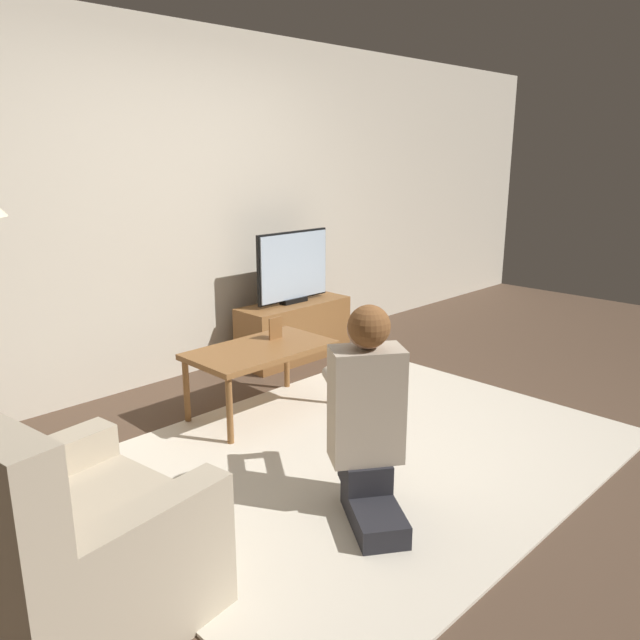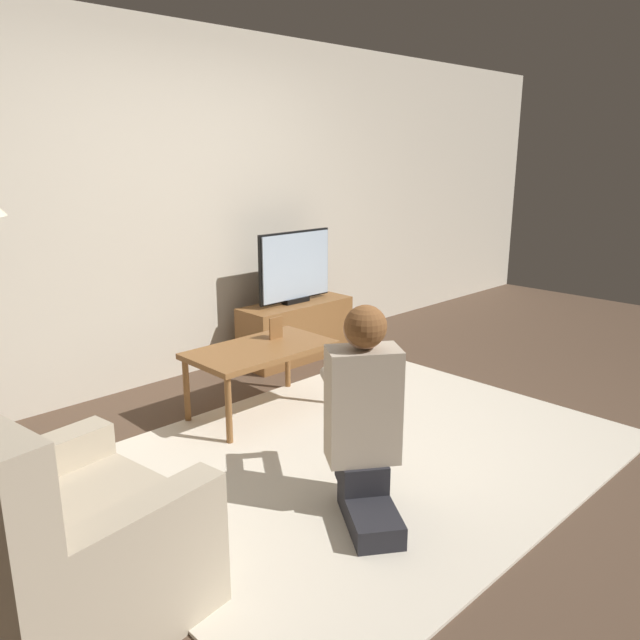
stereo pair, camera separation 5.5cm
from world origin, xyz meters
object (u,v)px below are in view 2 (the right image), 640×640
object	(u,v)px
armchair	(61,550)
person_kneeling	(364,411)
tv	(295,267)
coffee_table	(261,354)

from	to	relation	value
armchair	person_kneeling	world-z (taller)	person_kneeling
tv	coffee_table	bearing A→B (deg)	-143.35
tv	person_kneeling	xyz separation A→B (m)	(-1.34, -1.95, -0.27)
tv	armchair	world-z (taller)	tv
coffee_table	armchair	world-z (taller)	armchair
coffee_table	person_kneeling	size ratio (longest dim) A/B	0.93
armchair	person_kneeling	xyz separation A→B (m)	(1.34, -0.27, 0.22)
armchair	coffee_table	bearing A→B (deg)	-68.22
coffee_table	person_kneeling	world-z (taller)	person_kneeling
armchair	tv	bearing A→B (deg)	-65.49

